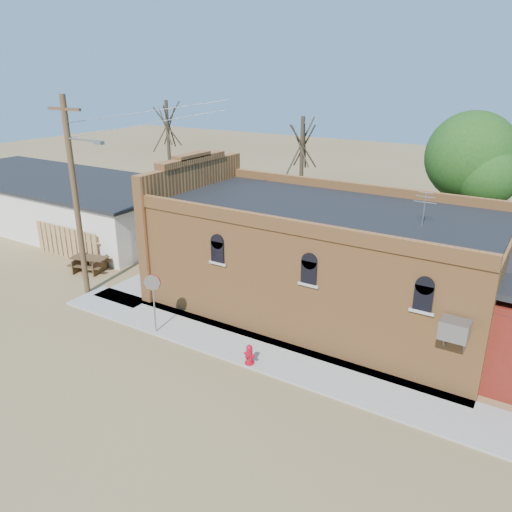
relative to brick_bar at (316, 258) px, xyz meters
The scene contains 14 objects.
ground 6.19m from the brick_bar, 106.65° to the right, with size 120.00×120.00×0.00m, color brown.
sidewalk_south 5.14m from the brick_bar, 91.78° to the right, with size 19.00×2.20×0.08m, color #9E9991.
sidewalk_west 8.28m from the brick_bar, behind, with size 2.60×10.00×0.08m, color #9E9991.
brick_bar is the anchor object (origin of this frame).
storage_building 20.81m from the brick_bar, behind, with size 20.40×8.40×3.17m.
wood_fence 14.61m from the brick_bar, behind, with size 5.20×0.10×1.80m, color #9D7B46, non-canonical shape.
utility_pole 10.96m from the brick_bar, 156.31° to the right, with size 3.12×0.26×9.00m.
tree_bare_near 9.54m from the brick_bar, 121.74° to the left, with size 2.80×2.80×7.65m.
tree_bare_far 18.25m from the brick_bar, 151.47° to the left, with size 2.80×2.80×8.16m.
tree_leafy 9.80m from the brick_bar, 61.44° to the left, with size 4.40×4.40×8.15m.
fire_hydrant 5.81m from the brick_bar, 89.05° to the right, with size 0.45×0.44×0.76m.
stop_sign 7.03m from the brick_bar, 128.46° to the right, with size 0.60×0.39×2.47m.
trash_barrel 7.20m from the brick_bar, behind, with size 0.51×0.51×0.79m, color navy.
picnic_table 12.20m from the brick_bar, 168.59° to the right, with size 2.21×1.91×0.78m.
Camera 1 is at (10.07, -12.88, 9.93)m, focal length 35.00 mm.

